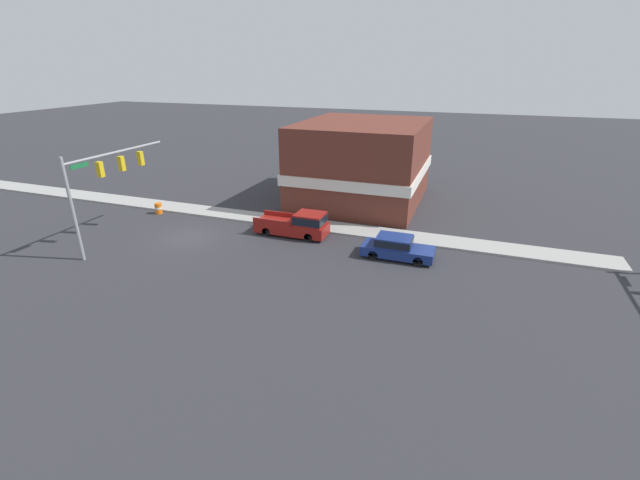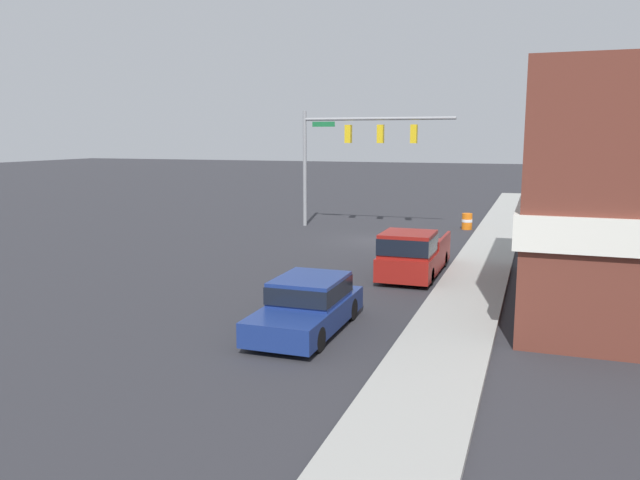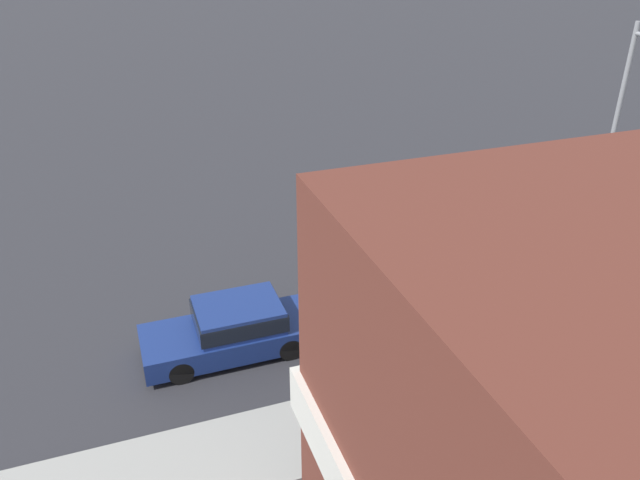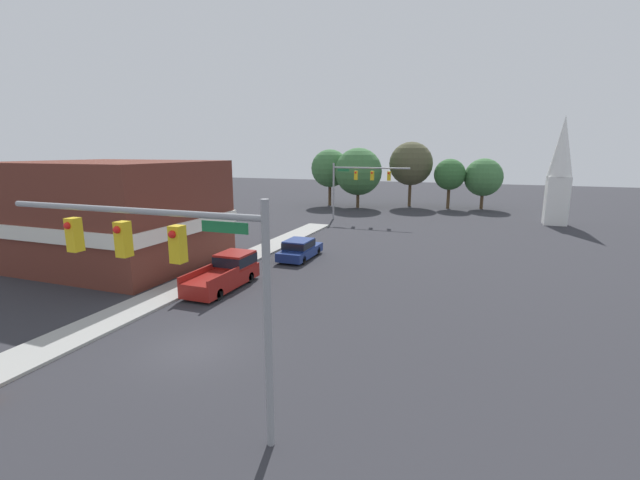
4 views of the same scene
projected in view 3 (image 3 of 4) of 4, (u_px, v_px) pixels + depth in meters
ground_plane at (623, 238)px, 23.78m from camera, size 200.00×200.00×0.00m
car_lead at (233, 328)px, 17.25m from camera, size 1.94×4.79×1.51m
pickup_truck_parked at (504, 299)px, 18.29m from camera, size 1.99×5.57×1.89m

